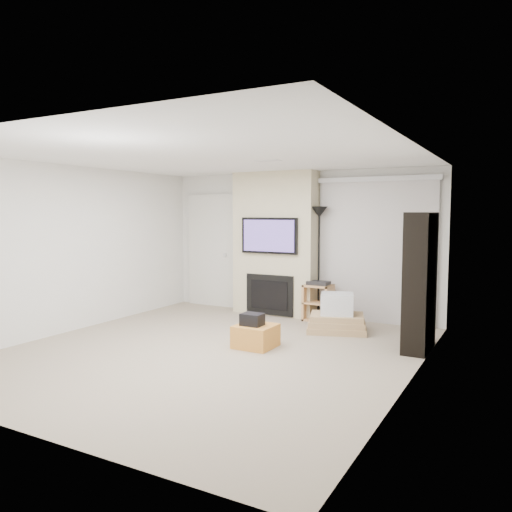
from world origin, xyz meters
The scene contains 16 objects.
floor centered at (0.00, 0.00, 0.00)m, with size 5.00×5.50×0.00m, color tan.
ceiling centered at (0.00, 0.00, 2.50)m, with size 5.00×5.50×0.00m, color white.
wall_back centered at (0.00, 2.75, 1.25)m, with size 5.00×2.50×0.00m, color white.
wall_front centered at (0.00, -2.75, 1.25)m, with size 5.00×2.50×0.00m, color white.
wall_left centered at (-2.50, 0.00, 1.25)m, with size 5.50×2.50×0.00m, color white.
wall_right centered at (2.50, 0.00, 1.25)m, with size 5.50×2.50×0.00m, color white.
hvac_vent centered at (0.40, 0.80, 2.50)m, with size 0.35×0.18×0.01m, color silver.
ottoman centered at (0.40, 0.45, 0.15)m, with size 0.50×0.50×0.30m, color orange.
black_bag centered at (0.37, 0.41, 0.38)m, with size 0.28×0.22×0.16m, color black.
fireplace_wall centered at (-0.35, 2.54, 1.24)m, with size 1.50×0.47×2.50m.
entry_door centered at (-1.80, 2.71, 1.05)m, with size 1.02×0.11×2.14m.
vertical_blinds centered at (1.40, 2.70, 1.27)m, with size 1.98×0.10×2.37m.
floor_lamp centered at (0.49, 2.50, 1.49)m, with size 0.28×0.28×1.90m.
av_stand centered at (0.52, 2.41, 0.35)m, with size 0.45×0.38×0.66m.
box_stack centered at (1.06, 1.81, 0.22)m, with size 1.03×0.90×0.58m.
bookshelf centered at (2.34, 1.36, 0.90)m, with size 0.30×0.80×1.80m.
Camera 1 is at (3.54, -5.29, 1.80)m, focal length 35.00 mm.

